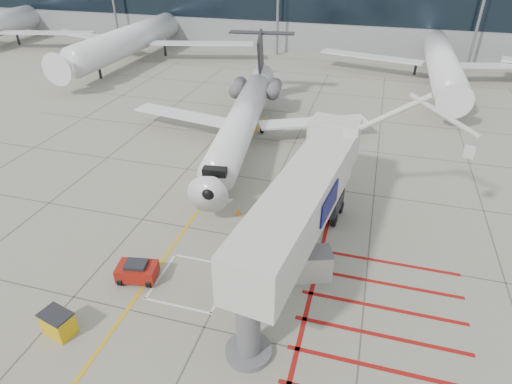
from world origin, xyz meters
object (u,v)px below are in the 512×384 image
(jet_bridge, at_px, (298,215))
(pushback_tug, at_px, (137,271))
(spill_bin, at_px, (58,323))
(regional_jet, at_px, (237,113))

(jet_bridge, height_order, pushback_tug, jet_bridge)
(jet_bridge, distance_m, pushback_tug, 10.06)
(jet_bridge, bearing_deg, pushback_tug, -150.24)
(pushback_tug, height_order, spill_bin, spill_bin)
(regional_jet, bearing_deg, pushback_tug, -99.47)
(regional_jet, relative_size, pushback_tug, 13.62)
(jet_bridge, bearing_deg, regional_jet, 128.12)
(pushback_tug, xyz_separation_m, spill_bin, (-1.91, -4.68, 0.01))
(jet_bridge, relative_size, spill_bin, 12.76)
(jet_bridge, relative_size, pushback_tug, 8.72)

